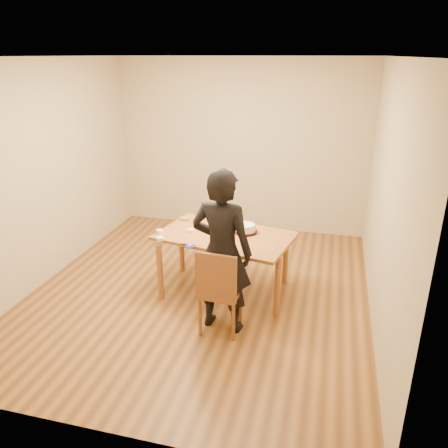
% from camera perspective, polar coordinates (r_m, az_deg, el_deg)
% --- Properties ---
extents(room_shell, '(4.00, 4.50, 2.70)m').
position_cam_1_polar(room_shell, '(5.23, -2.24, 6.10)').
color(room_shell, brown).
rests_on(room_shell, ground).
extents(dining_table, '(1.68, 1.19, 0.04)m').
position_cam_1_polar(dining_table, '(5.12, 0.14, -1.57)').
color(dining_table, brown).
rests_on(dining_table, floor).
extents(dining_chair, '(0.44, 0.44, 0.04)m').
position_cam_1_polar(dining_chair, '(4.54, -0.42, -8.72)').
color(dining_chair, brown).
rests_on(dining_chair, floor).
extents(cake_plate, '(0.27, 0.27, 0.02)m').
position_cam_1_polar(cake_plate, '(5.18, 2.86, -1.00)').
color(cake_plate, '#B90C34').
rests_on(cake_plate, dining_table).
extents(cake, '(0.23, 0.23, 0.07)m').
position_cam_1_polar(cake, '(5.16, 2.87, -0.52)').
color(cake, white).
rests_on(cake, cake_plate).
extents(frosting_dome, '(0.22, 0.22, 0.03)m').
position_cam_1_polar(frosting_dome, '(5.14, 2.88, -0.02)').
color(frosting_dome, white).
rests_on(frosting_dome, cake).
extents(frosting_tub, '(0.10, 0.10, 0.09)m').
position_cam_1_polar(frosting_tub, '(4.75, -1.01, -2.65)').
color(frosting_tub, white).
rests_on(frosting_tub, dining_table).
extents(frosting_lid, '(0.11, 0.11, 0.01)m').
position_cam_1_polar(frosting_lid, '(4.82, -4.47, -2.89)').
color(frosting_lid, '#172398').
rests_on(frosting_lid, dining_table).
extents(frosting_dollop, '(0.04, 0.04, 0.02)m').
position_cam_1_polar(frosting_dollop, '(4.81, -4.48, -2.74)').
color(frosting_dollop, white).
rests_on(frosting_dollop, frosting_lid).
extents(ramekin_green, '(0.08, 0.08, 0.04)m').
position_cam_1_polar(ramekin_green, '(5.00, -8.34, -1.92)').
color(ramekin_green, white).
rests_on(ramekin_green, dining_table).
extents(ramekin_yellow, '(0.08, 0.08, 0.04)m').
position_cam_1_polar(ramekin_yellow, '(5.18, -4.40, -0.88)').
color(ramekin_yellow, white).
rests_on(ramekin_yellow, dining_table).
extents(ramekin_multi, '(0.08, 0.08, 0.04)m').
position_cam_1_polar(ramekin_multi, '(5.21, -8.38, -0.96)').
color(ramekin_multi, white).
rests_on(ramekin_multi, dining_table).
extents(candy_box_pink, '(0.12, 0.06, 0.02)m').
position_cam_1_polar(candy_box_pink, '(5.56, -5.17, 0.56)').
color(candy_box_pink, '#CA2F69').
rests_on(candy_box_pink, dining_table).
extents(candy_box_green, '(0.12, 0.06, 0.02)m').
position_cam_1_polar(candy_box_green, '(5.56, -5.21, 0.75)').
color(candy_box_green, green).
rests_on(candy_box_green, candy_box_pink).
extents(spatula, '(0.16, 0.02, 0.01)m').
position_cam_1_polar(spatula, '(4.86, -4.73, -2.69)').
color(spatula, black).
rests_on(spatula, dining_table).
extents(person, '(0.68, 0.49, 1.74)m').
position_cam_1_polar(person, '(4.39, -0.29, -3.69)').
color(person, black).
rests_on(person, floor).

